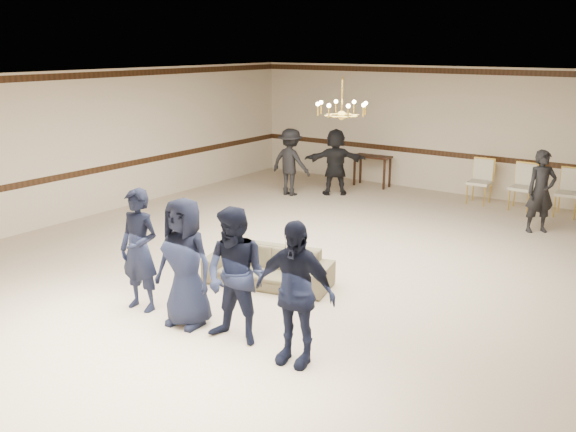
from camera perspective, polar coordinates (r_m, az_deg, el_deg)
name	(u,v)px	position (r m, az deg, el deg)	size (l,w,h in m)	color
room	(309,180)	(10.06, 1.93, 3.35)	(12.01, 14.01, 3.21)	tan
chair_rail	(461,155)	(16.36, 15.63, 5.40)	(12.00, 0.02, 0.14)	#311B0E
crown_molding	(467,71)	(16.14, 16.18, 12.68)	(12.00, 0.02, 0.14)	#311B0E
chandelier	(342,96)	(10.72, 5.01, 10.94)	(0.94, 0.94, 0.89)	gold
boy_a	(139,250)	(9.08, -13.55, -3.08)	(0.65, 0.43, 1.79)	black
boy_b	(185,263)	(8.45, -9.50, -4.26)	(0.87, 0.57, 1.79)	black
boy_c	(236,277)	(7.87, -4.81, -5.60)	(0.87, 0.68, 1.79)	black
boy_d	(295,293)	(7.36, 0.60, -7.08)	(1.05, 0.44, 1.79)	black
settee	(268,267)	(9.91, -1.84, -4.70)	(2.02, 0.79, 0.59)	brown
adult_left	(291,162)	(15.68, 0.23, 4.99)	(1.10, 0.63, 1.70)	black
adult_mid	(335,162)	(15.78, 4.39, 5.01)	(1.57, 0.50, 1.70)	black
adult_right	(541,192)	(13.53, 22.29, 2.10)	(0.62, 0.41, 1.70)	black
banquet_chair_left	(479,182)	(15.55, 17.24, 3.01)	(0.51, 0.51, 1.06)	beige
banquet_chair_mid	(522,187)	(15.28, 20.78, 2.47)	(0.51, 0.51, 1.06)	beige
banquet_chair_right	(568,193)	(15.07, 24.44, 1.92)	(0.51, 0.51, 1.06)	beige
console_table	(372,171)	(16.89, 7.76, 4.15)	(1.01, 0.43, 0.85)	black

